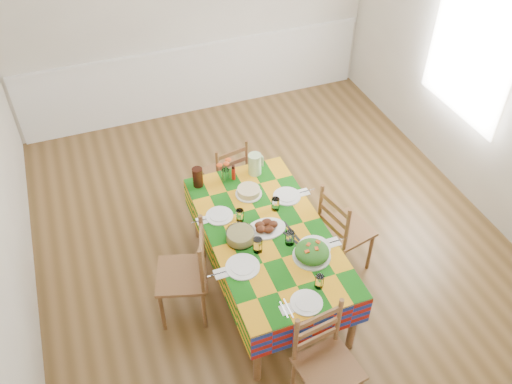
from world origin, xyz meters
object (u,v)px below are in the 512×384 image
at_px(tea_pitcher, 198,177).
at_px(chair_left, 187,275).
at_px(dining_table, 268,238).
at_px(chair_far, 227,175).
at_px(chair_right, 343,231).
at_px(chair_near, 325,363).
at_px(meat_platter, 266,227).
at_px(green_pitcher, 255,164).

distance_m(tea_pitcher, chair_left, 0.93).
bearing_deg(dining_table, tea_pitcher, 115.82).
xyz_separation_m(dining_table, tea_pitcher, (-0.38, 0.79, 0.17)).
distance_m(chair_far, chair_left, 1.38).
bearing_deg(tea_pitcher, chair_right, -35.68).
height_order(dining_table, chair_right, chair_right).
xyz_separation_m(chair_left, chair_right, (1.45, 0.00, -0.01)).
relative_size(dining_table, chair_right, 1.92).
bearing_deg(chair_near, dining_table, 82.38).
xyz_separation_m(dining_table, chair_right, (0.73, -0.01, -0.17)).
bearing_deg(dining_table, chair_near, -90.28).
distance_m(meat_platter, green_pitcher, 0.76).
xyz_separation_m(chair_near, chair_right, (0.73, 1.14, 0.00)).
height_order(tea_pitcher, chair_far, tea_pitcher).
relative_size(chair_near, chair_left, 0.97).
relative_size(tea_pitcher, chair_left, 0.20).
bearing_deg(chair_far, chair_near, 78.05).
xyz_separation_m(dining_table, meat_platter, (-0.00, 0.03, 0.10)).
xyz_separation_m(dining_table, chair_near, (-0.01, -1.15, -0.17)).
relative_size(chair_near, chair_right, 1.00).
bearing_deg(chair_far, dining_table, 77.99).
bearing_deg(chair_far, tea_pitcher, 31.80).
bearing_deg(meat_platter, chair_near, -90.03).
relative_size(meat_platter, tea_pitcher, 1.78).
bearing_deg(chair_near, tea_pitcher, 93.61).
relative_size(meat_platter, chair_near, 0.36).
xyz_separation_m(tea_pitcher, chair_near, (0.37, -1.93, -0.34)).
bearing_deg(green_pitcher, dining_table, -102.47).
distance_m(meat_platter, tea_pitcher, 0.84).
bearing_deg(meat_platter, chair_left, -176.18).
bearing_deg(chair_left, meat_platter, 111.13).
bearing_deg(meat_platter, tea_pitcher, 116.56).
distance_m(tea_pitcher, chair_near, 2.00).
relative_size(dining_table, chair_left, 1.87).
bearing_deg(chair_right, dining_table, 76.97).
bearing_deg(chair_right, green_pitcher, 23.37).
bearing_deg(dining_table, chair_left, -178.94).
bearing_deg(chair_far, meat_platter, 77.73).
height_order(chair_near, chair_right, chair_right).
bearing_deg(chair_right, meat_platter, 74.26).
height_order(dining_table, chair_left, chair_left).
bearing_deg(meat_platter, chair_right, -3.45).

